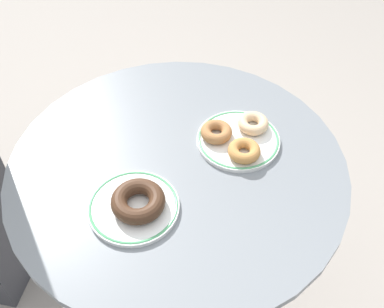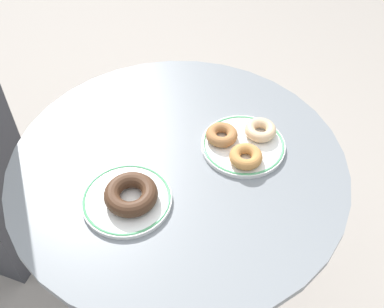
{
  "view_description": "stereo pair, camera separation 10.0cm",
  "coord_description": "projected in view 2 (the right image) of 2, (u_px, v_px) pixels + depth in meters",
  "views": [
    {
      "loc": [
        -0.47,
        -0.49,
        1.51
      ],
      "look_at": [
        0.02,
        -0.03,
        0.78
      ],
      "focal_mm": 43.85,
      "sensor_mm": 36.0,
      "label": 1
    },
    {
      "loc": [
        -0.4,
        -0.56,
        1.51
      ],
      "look_at": [
        0.02,
        -0.03,
        0.78
      ],
      "focal_mm": 43.85,
      "sensor_mm": 36.0,
      "label": 2
    }
  ],
  "objects": [
    {
      "name": "plate_right",
      "position": [
        243.0,
        145.0,
        1.07
      ],
      "size": [
        0.19,
        0.19,
        0.01
      ],
      "color": "white",
      "rests_on": "cafe_table"
    },
    {
      "name": "donut_chocolate",
      "position": [
        131.0,
        194.0,
        0.94
      ],
      "size": [
        0.14,
        0.14,
        0.03
      ],
      "primitive_type": "torus",
      "rotation": [
        0.0,
        0.0,
        0.33
      ],
      "color": "#422819",
      "rests_on": "plate_left"
    },
    {
      "name": "donut_glazed",
      "position": [
        260.0,
        130.0,
        1.08
      ],
      "size": [
        0.08,
        0.08,
        0.02
      ],
      "primitive_type": "torus",
      "rotation": [
        0.0,
        0.0,
        1.65
      ],
      "color": "#E0B789",
      "rests_on": "plate_right"
    },
    {
      "name": "plate_left",
      "position": [
        127.0,
        199.0,
        0.96
      ],
      "size": [
        0.19,
        0.19,
        0.01
      ],
      "color": "white",
      "rests_on": "cafe_table"
    },
    {
      "name": "donut_cinnamon",
      "position": [
        222.0,
        135.0,
        1.06
      ],
      "size": [
        0.1,
        0.1,
        0.02
      ],
      "primitive_type": "torus",
      "rotation": [
        0.0,
        0.0,
        3.55
      ],
      "color": "#A36B3D",
      "rests_on": "plate_right"
    },
    {
      "name": "cafe_table",
      "position": [
        180.0,
        218.0,
        1.2
      ],
      "size": [
        0.75,
        0.75,
        0.74
      ],
      "color": "slate",
      "rests_on": "ground"
    },
    {
      "name": "donut_old_fashioned",
      "position": [
        246.0,
        157.0,
        1.02
      ],
      "size": [
        0.1,
        0.1,
        0.02
      ],
      "primitive_type": "torus",
      "rotation": [
        0.0,
        0.0,
        0.42
      ],
      "color": "#BC7F42",
      "rests_on": "plate_right"
    },
    {
      "name": "ground_plane",
      "position": [
        183.0,
        308.0,
        1.59
      ],
      "size": [
        7.0,
        7.0,
        0.02
      ],
      "primitive_type": "cube",
      "color": "#9E9389"
    }
  ]
}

